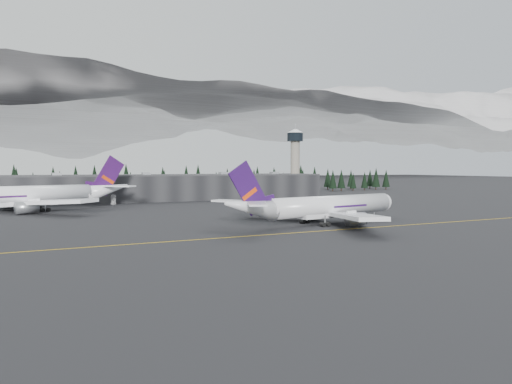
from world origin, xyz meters
name	(u,v)px	position (x,y,z in m)	size (l,w,h in m)	color
ground	(290,232)	(0.00, 0.00, 0.00)	(1400.00, 1400.00, 0.00)	black
taxiline	(294,233)	(0.00, -2.00, 0.01)	(400.00, 0.40, 0.02)	gold
terminal	(167,187)	(0.00, 125.00, 6.30)	(160.00, 30.00, 12.60)	black
control_tower	(295,155)	(75.00, 128.00, 23.41)	(10.00, 10.00, 37.70)	gray
treeline	(151,183)	(0.00, 162.00, 7.50)	(360.00, 20.00, 15.00)	black
mountain_ridge	(71,175)	(0.00, 1000.00, 0.00)	(4400.00, 900.00, 420.00)	white
jet_main	(318,207)	(14.31, 9.40, 5.02)	(60.25, 55.21, 17.81)	silver
jet_parked	(36,195)	(-58.01, 87.05, 5.94)	(69.95, 63.33, 21.05)	white
gse_vehicle_a	(113,204)	(-28.66, 102.45, 0.63)	(2.10, 4.57, 1.27)	white
gse_vehicle_b	(250,200)	(32.21, 95.81, 0.73)	(1.72, 4.27, 1.46)	white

